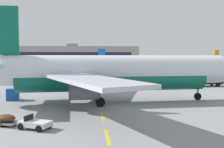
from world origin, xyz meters
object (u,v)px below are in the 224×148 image
airliner_foreground (109,72)px  uld_cargo_container (13,94)px  airliner_far_center (202,63)px  fuel_service_truck (206,78)px  airliner_mid_left (82,63)px

airliner_foreground → uld_cargo_container: airliner_foreground is taller
airliner_far_center → fuel_service_truck: airliner_far_center is taller
airliner_mid_left → airliner_foreground: bearing=-86.2°
airliner_foreground → fuel_service_truck: airliner_foreground is taller
airliner_far_center → fuel_service_truck: 69.49m
airliner_foreground → airliner_mid_left: bearing=93.8°
airliner_foreground → fuel_service_truck: 27.47m
airliner_far_center → fuel_service_truck: size_ratio=3.49×
airliner_mid_left → airliner_far_center: (54.54, -2.76, -0.06)m
fuel_service_truck → airliner_far_center: bearing=66.5°
airliner_far_center → uld_cargo_container: bearing=-128.5°
airliner_foreground → uld_cargo_container: (-13.11, 2.99, -3.15)m
airliner_mid_left → uld_cargo_container: size_ratio=13.81×
airliner_foreground → airliner_far_center: size_ratio=1.39×
fuel_service_truck → airliner_mid_left: bearing=112.0°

